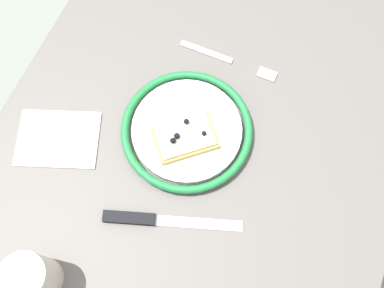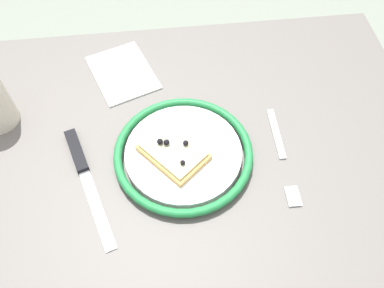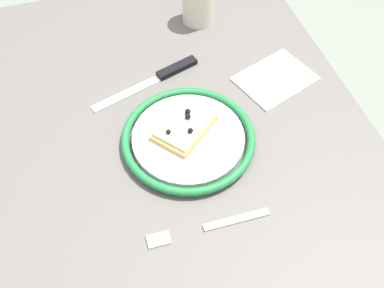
{
  "view_description": "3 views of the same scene",
  "coord_description": "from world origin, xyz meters",
  "px_view_note": "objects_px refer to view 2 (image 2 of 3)",
  "views": [
    {
      "loc": [
        0.25,
        0.1,
        1.47
      ],
      "look_at": [
        -0.0,
        -0.01,
        0.74
      ],
      "focal_mm": 40.82,
      "sensor_mm": 36.0,
      "label": 1
    },
    {
      "loc": [
        0.0,
        0.34,
        1.3
      ],
      "look_at": [
        -0.04,
        -0.04,
        0.73
      ],
      "focal_mm": 36.65,
      "sensor_mm": 36.0,
      "label": 2
    },
    {
      "loc": [
        -0.49,
        0.1,
        1.35
      ],
      "look_at": [
        -0.05,
        -0.03,
        0.75
      ],
      "focal_mm": 41.07,
      "sensor_mm": 36.0,
      "label": 3
    }
  ],
  "objects_px": {
    "plate": "(184,153)",
    "fork": "(283,155)",
    "dining_table": "(172,197)",
    "napkin": "(123,73)",
    "knife": "(83,166)",
    "pizza_slice_near": "(174,151)"
  },
  "relations": [
    {
      "from": "plate",
      "to": "knife",
      "type": "distance_m",
      "value": 0.18
    },
    {
      "from": "plate",
      "to": "napkin",
      "type": "xyz_separation_m",
      "value": [
        0.1,
        -0.21,
        -0.01
      ]
    },
    {
      "from": "pizza_slice_near",
      "to": "napkin",
      "type": "bearing_deg",
      "value": -68.55
    },
    {
      "from": "fork",
      "to": "napkin",
      "type": "height_order",
      "value": "same"
    },
    {
      "from": "dining_table",
      "to": "napkin",
      "type": "relative_size",
      "value": 6.51
    },
    {
      "from": "knife",
      "to": "fork",
      "type": "relative_size",
      "value": 1.16
    },
    {
      "from": "pizza_slice_near",
      "to": "knife",
      "type": "bearing_deg",
      "value": -0.7
    },
    {
      "from": "dining_table",
      "to": "fork",
      "type": "bearing_deg",
      "value": -177.35
    },
    {
      "from": "plate",
      "to": "dining_table",
      "type": "bearing_deg",
      "value": 45.63
    },
    {
      "from": "plate",
      "to": "fork",
      "type": "height_order",
      "value": "plate"
    },
    {
      "from": "fork",
      "to": "plate",
      "type": "bearing_deg",
      "value": -6.17
    },
    {
      "from": "plate",
      "to": "pizza_slice_near",
      "type": "xyz_separation_m",
      "value": [
        0.02,
        0.0,
        0.01
      ]
    },
    {
      "from": "dining_table",
      "to": "napkin",
      "type": "xyz_separation_m",
      "value": [
        0.08,
        -0.24,
        0.1
      ]
    },
    {
      "from": "fork",
      "to": "napkin",
      "type": "relative_size",
      "value": 1.36
    },
    {
      "from": "pizza_slice_near",
      "to": "napkin",
      "type": "relative_size",
      "value": 0.9
    },
    {
      "from": "knife",
      "to": "napkin",
      "type": "xyz_separation_m",
      "value": [
        -0.07,
        -0.22,
        -0.0
      ]
    },
    {
      "from": "knife",
      "to": "napkin",
      "type": "distance_m",
      "value": 0.23
    },
    {
      "from": "dining_table",
      "to": "pizza_slice_near",
      "type": "height_order",
      "value": "pizza_slice_near"
    },
    {
      "from": "knife",
      "to": "fork",
      "type": "xyz_separation_m",
      "value": [
        -0.35,
        0.02,
        -0.0
      ]
    },
    {
      "from": "plate",
      "to": "napkin",
      "type": "bearing_deg",
      "value": -64.44
    },
    {
      "from": "plate",
      "to": "fork",
      "type": "distance_m",
      "value": 0.17
    },
    {
      "from": "knife",
      "to": "pizza_slice_near",
      "type": "bearing_deg",
      "value": 179.3
    }
  ]
}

